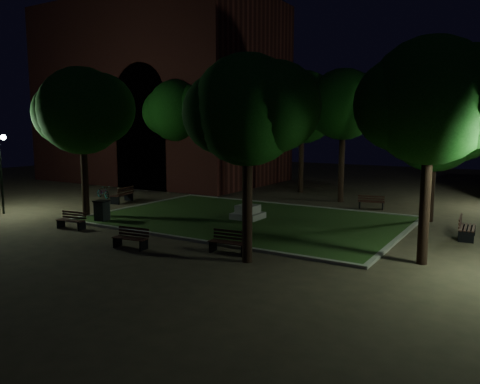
{
  "coord_description": "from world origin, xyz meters",
  "views": [
    {
      "loc": [
        11.95,
        -18.3,
        4.74
      ],
      "look_at": [
        0.14,
        1.0,
        1.58
      ],
      "focal_mm": 35.0,
      "sensor_mm": 36.0,
      "label": 1
    }
  ],
  "objects_px": {
    "bench_left_side": "(123,195)",
    "bench_west_near": "(72,221)",
    "monument": "(248,202)",
    "bicycle": "(103,192)",
    "bench_near_left": "(131,239)",
    "trash_bin": "(102,211)",
    "bench_far_side": "(371,202)",
    "bench_near_right": "(229,243)",
    "bench_right_side": "(465,228)"
  },
  "relations": [
    {
      "from": "bench_near_right",
      "to": "bench_far_side",
      "type": "distance_m",
      "value": 12.51
    },
    {
      "from": "monument",
      "to": "trash_bin",
      "type": "distance_m",
      "value": 7.36
    },
    {
      "from": "trash_bin",
      "to": "bicycle",
      "type": "xyz_separation_m",
      "value": [
        -6.15,
        5.66,
        -0.15
      ]
    },
    {
      "from": "bench_far_side",
      "to": "trash_bin",
      "type": "bearing_deg",
      "value": 34.94
    },
    {
      "from": "bench_near_right",
      "to": "trash_bin",
      "type": "relative_size",
      "value": 1.45
    },
    {
      "from": "bench_near_left",
      "to": "monument",
      "type": "bearing_deg",
      "value": 74.65
    },
    {
      "from": "bench_right_side",
      "to": "trash_bin",
      "type": "distance_m",
      "value": 16.95
    },
    {
      "from": "bench_near_left",
      "to": "bench_near_right",
      "type": "height_order",
      "value": "bench_near_right"
    },
    {
      "from": "monument",
      "to": "bench_near_right",
      "type": "bearing_deg",
      "value": -65.82
    },
    {
      "from": "bench_near_left",
      "to": "bench_far_side",
      "type": "height_order",
      "value": "bench_far_side"
    },
    {
      "from": "bench_near_left",
      "to": "bench_far_side",
      "type": "relative_size",
      "value": 0.97
    },
    {
      "from": "bench_near_left",
      "to": "bench_west_near",
      "type": "distance_m",
      "value": 5.1
    },
    {
      "from": "monument",
      "to": "bicycle",
      "type": "distance_m",
      "value": 12.26
    },
    {
      "from": "bench_near_left",
      "to": "bench_far_side",
      "type": "bearing_deg",
      "value": 61.24
    },
    {
      "from": "bench_near_left",
      "to": "bench_near_right",
      "type": "bearing_deg",
      "value": 13.91
    },
    {
      "from": "bench_near_right",
      "to": "bench_right_side",
      "type": "relative_size",
      "value": 0.89
    },
    {
      "from": "bench_near_left",
      "to": "trash_bin",
      "type": "relative_size",
      "value": 1.38
    },
    {
      "from": "bench_right_side",
      "to": "bicycle",
      "type": "xyz_separation_m",
      "value": [
        -22.14,
        0.05,
        -0.05
      ]
    },
    {
      "from": "monument",
      "to": "bench_right_side",
      "type": "relative_size",
      "value": 1.8
    },
    {
      "from": "bench_left_side",
      "to": "bench_west_near",
      "type": "bearing_deg",
      "value": 14.63
    },
    {
      "from": "trash_bin",
      "to": "bicycle",
      "type": "height_order",
      "value": "trash_bin"
    },
    {
      "from": "bench_right_side",
      "to": "trash_bin",
      "type": "xyz_separation_m",
      "value": [
        -15.99,
        -5.61,
        0.1
      ]
    },
    {
      "from": "monument",
      "to": "bench_right_side",
      "type": "xyz_separation_m",
      "value": [
        9.97,
        1.39,
        -0.5
      ]
    },
    {
      "from": "bench_left_side",
      "to": "bicycle",
      "type": "distance_m",
      "value": 2.68
    },
    {
      "from": "bench_right_side",
      "to": "bench_west_near",
      "type": "bearing_deg",
      "value": 111.74
    },
    {
      "from": "bench_near_right",
      "to": "bench_far_side",
      "type": "relative_size",
      "value": 1.02
    },
    {
      "from": "bench_near_left",
      "to": "bench_west_near",
      "type": "bearing_deg",
      "value": 159.88
    },
    {
      "from": "bench_west_near",
      "to": "bicycle",
      "type": "distance_m",
      "value": 9.66
    },
    {
      "from": "trash_bin",
      "to": "bench_west_near",
      "type": "bearing_deg",
      "value": -91.02
    },
    {
      "from": "bench_near_right",
      "to": "bench_west_near",
      "type": "distance_m",
      "value": 8.67
    },
    {
      "from": "trash_bin",
      "to": "bench_near_right",
      "type": "bearing_deg",
      "value": -10.5
    },
    {
      "from": "bench_near_right",
      "to": "bench_right_side",
      "type": "height_order",
      "value": "bench_right_side"
    },
    {
      "from": "trash_bin",
      "to": "monument",
      "type": "bearing_deg",
      "value": 35.02
    },
    {
      "from": "bicycle",
      "to": "bench_near_left",
      "type": "bearing_deg",
      "value": -113.18
    },
    {
      "from": "bicycle",
      "to": "bench_left_side",
      "type": "bearing_deg",
      "value": -91.03
    },
    {
      "from": "bicycle",
      "to": "trash_bin",
      "type": "bearing_deg",
      "value": -117.82
    },
    {
      "from": "monument",
      "to": "bench_near_left",
      "type": "relative_size",
      "value": 2.12
    },
    {
      "from": "monument",
      "to": "trash_bin",
      "type": "xyz_separation_m",
      "value": [
        -6.02,
        -4.22,
        -0.4
      ]
    },
    {
      "from": "bench_left_side",
      "to": "trash_bin",
      "type": "distance_m",
      "value": 6.08
    },
    {
      "from": "bench_left_side",
      "to": "bench_right_side",
      "type": "relative_size",
      "value": 1.07
    },
    {
      "from": "bench_left_side",
      "to": "bench_near_right",
      "type": "bearing_deg",
      "value": 48.84
    },
    {
      "from": "bench_near_right",
      "to": "bench_left_side",
      "type": "xyz_separation_m",
      "value": [
        -12.2,
        6.53,
        0.07
      ]
    },
    {
      "from": "bench_left_side",
      "to": "bench_right_side",
      "type": "bearing_deg",
      "value": 78.99
    },
    {
      "from": "monument",
      "to": "bench_near_right",
      "type": "distance_m",
      "value": 6.4
    },
    {
      "from": "bench_west_near",
      "to": "bench_right_side",
      "type": "relative_size",
      "value": 0.84
    },
    {
      "from": "bench_left_side",
      "to": "trash_bin",
      "type": "relative_size",
      "value": 1.74
    },
    {
      "from": "bench_right_side",
      "to": "bench_far_side",
      "type": "relative_size",
      "value": 1.14
    },
    {
      "from": "bench_far_side",
      "to": "trash_bin",
      "type": "distance_m",
      "value": 15.04
    },
    {
      "from": "bench_west_near",
      "to": "trash_bin",
      "type": "bearing_deg",
      "value": 80.68
    },
    {
      "from": "monument",
      "to": "bench_left_side",
      "type": "height_order",
      "value": "monument"
    }
  ]
}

